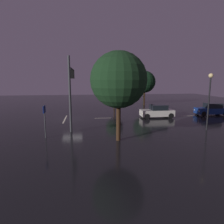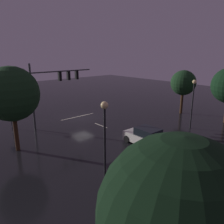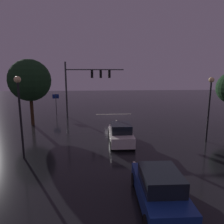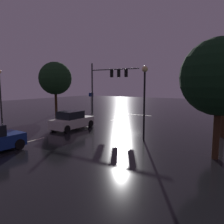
{
  "view_description": "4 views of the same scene",
  "coord_description": "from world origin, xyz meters",
  "px_view_note": "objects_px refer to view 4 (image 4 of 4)",
  "views": [
    {
      "loc": [
        25.21,
        1.76,
        5.03
      ],
      "look_at": [
        0.86,
        5.07,
        0.93
      ],
      "focal_mm": 31.61,
      "sensor_mm": 36.0,
      "label": 1
    },
    {
      "loc": [
        15.23,
        23.12,
        8.28
      ],
      "look_at": [
        -0.98,
        4.87,
        1.63
      ],
      "focal_mm": 35.37,
      "sensor_mm": 36.0,
      "label": 2
    },
    {
      "loc": [
        2.45,
        27.48,
        5.81
      ],
      "look_at": [
        0.75,
        5.83,
        1.61
      ],
      "focal_mm": 32.86,
      "sensor_mm": 36.0,
      "label": 3
    },
    {
      "loc": [
        -13.4,
        26.27,
        4.12
      ],
      "look_at": [
        -0.7,
        6.03,
        1.13
      ],
      "focal_mm": 35.24,
      "sensor_mm": 36.0,
      "label": 4
    }
  ],
  "objects_px": {
    "traffic_signal_assembly": "(107,79)",
    "tree_right_near": "(55,78)",
    "street_lamp_right_kerb": "(0,87)",
    "street_lamp_left_kerb": "(144,89)",
    "route_sign": "(91,97)",
    "tree_left_near": "(220,77)",
    "car_approaching": "(72,121)"
  },
  "relations": [
    {
      "from": "traffic_signal_assembly",
      "to": "street_lamp_right_kerb",
      "type": "xyz_separation_m",
      "value": [
        3.84,
        13.43,
        -1.07
      ]
    },
    {
      "from": "street_lamp_right_kerb",
      "to": "route_sign",
      "type": "xyz_separation_m",
      "value": [
        0.63,
        -15.46,
        -1.8
      ]
    },
    {
      "from": "street_lamp_left_kerb",
      "to": "tree_right_near",
      "type": "height_order",
      "value": "tree_right_near"
    },
    {
      "from": "street_lamp_right_kerb",
      "to": "traffic_signal_assembly",
      "type": "bearing_deg",
      "value": -105.96
    },
    {
      "from": "street_lamp_right_kerb",
      "to": "route_sign",
      "type": "relative_size",
      "value": 1.95
    },
    {
      "from": "street_lamp_right_kerb",
      "to": "route_sign",
      "type": "distance_m",
      "value": 15.58
    },
    {
      "from": "street_lamp_left_kerb",
      "to": "street_lamp_right_kerb",
      "type": "bearing_deg",
      "value": 9.14
    },
    {
      "from": "route_sign",
      "to": "tree_left_near",
      "type": "height_order",
      "value": "tree_left_near"
    },
    {
      "from": "street_lamp_left_kerb",
      "to": "route_sign",
      "type": "relative_size",
      "value": 1.9
    },
    {
      "from": "tree_left_near",
      "to": "street_lamp_right_kerb",
      "type": "bearing_deg",
      "value": 1.76
    },
    {
      "from": "street_lamp_right_kerb",
      "to": "tree_left_near",
      "type": "relative_size",
      "value": 0.84
    },
    {
      "from": "route_sign",
      "to": "street_lamp_right_kerb",
      "type": "bearing_deg",
      "value": 92.35
    },
    {
      "from": "tree_left_near",
      "to": "tree_right_near",
      "type": "height_order",
      "value": "tree_right_near"
    },
    {
      "from": "traffic_signal_assembly",
      "to": "street_lamp_left_kerb",
      "type": "distance_m",
      "value": 15.34
    },
    {
      "from": "traffic_signal_assembly",
      "to": "tree_right_near",
      "type": "bearing_deg",
      "value": 34.49
    },
    {
      "from": "street_lamp_left_kerb",
      "to": "tree_right_near",
      "type": "relative_size",
      "value": 0.75
    },
    {
      "from": "traffic_signal_assembly",
      "to": "route_sign",
      "type": "distance_m",
      "value": 5.69
    },
    {
      "from": "street_lamp_left_kerb",
      "to": "tree_left_near",
      "type": "relative_size",
      "value": 0.82
    },
    {
      "from": "route_sign",
      "to": "tree_right_near",
      "type": "xyz_separation_m",
      "value": [
        1.49,
        6.13,
        2.91
      ]
    },
    {
      "from": "street_lamp_left_kerb",
      "to": "tree_right_near",
      "type": "bearing_deg",
      "value": -23.08
    },
    {
      "from": "street_lamp_right_kerb",
      "to": "tree_right_near",
      "type": "xyz_separation_m",
      "value": [
        2.12,
        -9.33,
        1.11
      ]
    },
    {
      "from": "traffic_signal_assembly",
      "to": "tree_left_near",
      "type": "xyz_separation_m",
      "value": [
        -15.6,
        12.83,
        -0.42
      ]
    },
    {
      "from": "traffic_signal_assembly",
      "to": "street_lamp_left_kerb",
      "type": "relative_size",
      "value": 1.4
    },
    {
      "from": "traffic_signal_assembly",
      "to": "tree_left_near",
      "type": "relative_size",
      "value": 1.15
    },
    {
      "from": "traffic_signal_assembly",
      "to": "street_lamp_right_kerb",
      "type": "bearing_deg",
      "value": 74.04
    },
    {
      "from": "tree_left_near",
      "to": "traffic_signal_assembly",
      "type": "bearing_deg",
      "value": -39.43
    },
    {
      "from": "street_lamp_left_kerb",
      "to": "route_sign",
      "type": "xyz_separation_m",
      "value": [
        14.99,
        -13.15,
        -1.71
      ]
    },
    {
      "from": "car_approaching",
      "to": "street_lamp_right_kerb",
      "type": "relative_size",
      "value": 0.79
    },
    {
      "from": "route_sign",
      "to": "tree_right_near",
      "type": "relative_size",
      "value": 0.4
    },
    {
      "from": "traffic_signal_assembly",
      "to": "tree_right_near",
      "type": "xyz_separation_m",
      "value": [
        5.96,
        4.1,
        0.04
      ]
    },
    {
      "from": "traffic_signal_assembly",
      "to": "street_lamp_left_kerb",
      "type": "height_order",
      "value": "traffic_signal_assembly"
    },
    {
      "from": "car_approaching",
      "to": "street_lamp_left_kerb",
      "type": "bearing_deg",
      "value": 178.15
    }
  ]
}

